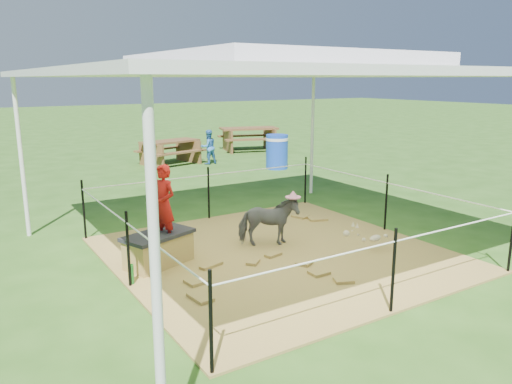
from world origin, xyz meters
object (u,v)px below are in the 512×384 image
picnic_table_near (170,152)px  picnic_table_far (249,139)px  pony (268,222)px  foal (375,237)px  straw_bale (159,251)px  woman (163,197)px  green_bottle (131,274)px  trash_barrel (277,152)px  distant_person (208,147)px

picnic_table_near → picnic_table_far: 3.78m
pony → picnic_table_far: 10.67m
foal → picnic_table_near: size_ratio=0.43×
foal → picnic_table_far: 11.08m
straw_bale → picnic_table_far: bearing=52.4°
woman → picnic_table_near: (3.36, 7.90, -0.62)m
green_bottle → foal: (3.55, -0.72, 0.09)m
pony → picnic_table_near: pony is taller
trash_barrel → picnic_table_near: size_ratio=0.56×
trash_barrel → pony: bearing=-125.5°
woman → picnic_table_near: bearing=136.9°
picnic_table_far → distant_person: distant_person is taller
trash_barrel → picnic_table_far: (1.22, 3.57, -0.07)m
green_bottle → foal: 3.62m
foal → distant_person: 8.64m
distant_person → picnic_table_near: bearing=-33.1°
woman → picnic_table_far: (6.93, 9.14, -0.57)m
foal → picnic_table_near: bearing=75.3°
foal → picnic_table_far: size_ratio=0.38×
green_bottle → pony: (2.30, 0.32, 0.26)m
pony → foal: (1.25, -1.05, -0.17)m
straw_bale → distant_person: size_ratio=0.87×
woman → foal: (2.90, -1.17, -0.75)m
green_bottle → picnic_table_far: bearing=51.7°
green_bottle → distant_person: bearing=57.1°
green_bottle → picnic_table_near: picnic_table_near is taller
straw_bale → distant_person: 8.60m
green_bottle → trash_barrel: (6.37, 6.02, 0.34)m
woman → pony: bearing=65.6°
pony → green_bottle: bearing=121.6°
woman → picnic_table_far: 11.49m
picnic_table_far → straw_bale: bearing=-111.2°
woman → pony: size_ratio=1.21×
pony → picnic_table_near: size_ratio=0.51×
straw_bale → pony: bearing=-4.1°
pony → trash_barrel: size_ratio=0.92×
picnic_table_far → distant_person: (-2.56, -1.81, 0.10)m
straw_bale → woman: (0.10, 0.00, 0.75)m
straw_bale → green_bottle: 0.71m
foal → trash_barrel: bearing=55.6°
woman → green_bottle: 1.15m
trash_barrel → picnic_table_far: size_ratio=0.49×
picnic_table_near → distant_person: (1.01, -0.57, 0.16)m
foal → trash_barrel: (2.82, 6.75, 0.25)m
foal → picnic_table_near: picnic_table_near is taller
picnic_table_far → pony: bearing=-103.3°
straw_bale → green_bottle: (-0.55, -0.45, -0.08)m
woman → green_bottle: woman is taller
pony → woman: bearing=109.2°
woman → distant_person: woman is taller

